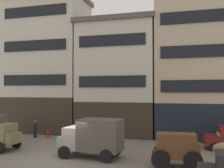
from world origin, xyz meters
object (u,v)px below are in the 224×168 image
object	(u,v)px
delivery_truck_far	(93,136)
fire_hydrant_curbside	(48,133)
pedestrian_officer	(35,128)
cargo_wagon	(177,147)

from	to	relation	value
delivery_truck_far	fire_hydrant_curbside	distance (m)	9.00
delivery_truck_far	fire_hydrant_curbside	world-z (taller)	delivery_truck_far
delivery_truck_far	pedestrian_officer	bearing A→B (deg)	144.56
cargo_wagon	pedestrian_officer	bearing A→B (deg)	155.00
cargo_wagon	fire_hydrant_curbside	bearing A→B (deg)	151.66
delivery_truck_far	fire_hydrant_curbside	size ratio (longest dim) A/B	5.36
cargo_wagon	fire_hydrant_curbside	world-z (taller)	cargo_wagon
pedestrian_officer	fire_hydrant_curbside	bearing A→B (deg)	16.80
delivery_truck_far	cargo_wagon	bearing A→B (deg)	-6.93
delivery_truck_far	pedestrian_officer	world-z (taller)	delivery_truck_far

